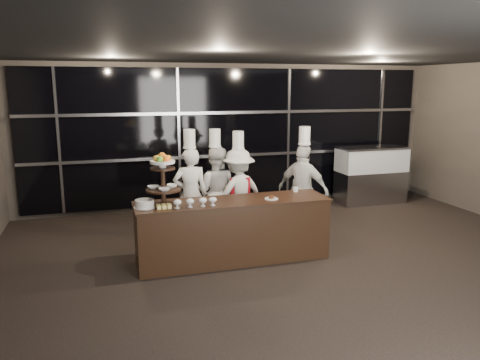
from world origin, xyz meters
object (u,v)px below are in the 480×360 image
object	(u,v)px
layer_cake	(145,204)
display_case	(371,172)
display_stand	(163,176)
chef_c	(238,192)
chef_b	(215,190)
buffet_counter	(233,230)
chef_a	(191,193)
chef_d	(303,189)

from	to	relation	value
layer_cake	display_case	world-z (taller)	display_case
display_stand	chef_c	xyz separation A→B (m)	(1.41, 1.10, -0.57)
chef_b	chef_c	xyz separation A→B (m)	(0.36, -0.18, -0.02)
display_case	chef_c	size ratio (longest dim) A/B	0.83
chef_b	display_stand	bearing A→B (deg)	-129.39
chef_c	buffet_counter	bearing A→B (deg)	-110.42
chef_c	chef_a	bearing A→B (deg)	-179.15
layer_cake	display_case	distance (m)	5.75
buffet_counter	chef_c	size ratio (longest dim) A/B	1.57
display_case	chef_d	world-z (taller)	chef_d
buffet_counter	chef_d	distance (m)	1.74
layer_cake	chef_c	size ratio (longest dim) A/B	0.17
chef_b	chef_c	distance (m)	0.40
display_stand	chef_a	world-z (taller)	chef_a
chef_c	chef_d	distance (m)	1.11
layer_cake	chef_b	distance (m)	1.89
layer_cake	chef_c	distance (m)	2.05
display_case	chef_a	distance (m)	4.52
chef_b	chef_c	bearing A→B (deg)	-26.92
display_stand	chef_a	bearing A→B (deg)	61.84
buffet_counter	chef_d	world-z (taller)	chef_d
chef_b	chef_d	bearing A→B (deg)	-17.62
chef_c	chef_d	bearing A→B (deg)	-14.30
chef_b	chef_a	bearing A→B (deg)	-157.70
display_stand	chef_d	bearing A→B (deg)	18.42
chef_a	chef_c	bearing A→B (deg)	0.85
chef_b	chef_d	xyz separation A→B (m)	(1.44, -0.46, 0.02)
buffet_counter	chef_d	bearing A→B (deg)	29.10
display_case	chef_a	world-z (taller)	chef_a
display_stand	chef_b	world-z (taller)	chef_b
chef_a	chef_d	world-z (taller)	chef_d
chef_a	chef_b	distance (m)	0.51
display_case	chef_c	distance (m)	3.74
display_stand	chef_d	size ratio (longest dim) A/B	0.39
display_case	chef_b	size ratio (longest dim) A/B	0.82
display_case	layer_cake	bearing A→B (deg)	-153.63
layer_cake	chef_b	xyz separation A→B (m)	(1.32, 1.34, -0.19)
display_case	chef_c	xyz separation A→B (m)	(-3.47, -1.40, 0.08)
display_stand	chef_c	world-z (taller)	chef_c
chef_d	buffet_counter	bearing A→B (deg)	-150.90
layer_cake	chef_d	world-z (taller)	chef_d
layer_cake	chef_a	xyz separation A→B (m)	(0.85, 1.14, -0.16)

